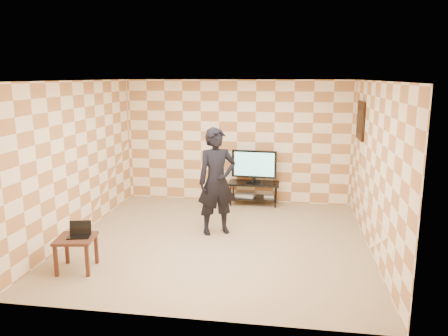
{
  "coord_description": "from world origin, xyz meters",
  "views": [
    {
      "loc": [
        1.17,
        -7.0,
        2.77
      ],
      "look_at": [
        0.0,
        0.6,
        1.15
      ],
      "focal_mm": 35.0,
      "sensor_mm": 36.0,
      "label": 1
    }
  ],
  "objects_px": {
    "tv": "(254,165)",
    "side_table": "(76,243)",
    "tv_stand": "(254,188)",
    "person": "(217,181)"
  },
  "relations": [
    {
      "from": "tv",
      "to": "side_table",
      "type": "bearing_deg",
      "value": -121.47
    },
    {
      "from": "tv",
      "to": "tv_stand",
      "type": "bearing_deg",
      "value": 94.38
    },
    {
      "from": "tv",
      "to": "side_table",
      "type": "xyz_separation_m",
      "value": [
        -2.26,
        -3.69,
        -0.48
      ]
    },
    {
      "from": "tv_stand",
      "to": "person",
      "type": "height_order",
      "value": "person"
    },
    {
      "from": "tv_stand",
      "to": "tv",
      "type": "relative_size",
      "value": 1.12
    },
    {
      "from": "tv_stand",
      "to": "tv",
      "type": "bearing_deg",
      "value": -85.62
    },
    {
      "from": "tv_stand",
      "to": "person",
      "type": "distance_m",
      "value": 2.02
    },
    {
      "from": "tv",
      "to": "person",
      "type": "height_order",
      "value": "person"
    },
    {
      "from": "person",
      "to": "tv",
      "type": "bearing_deg",
      "value": 47.3
    },
    {
      "from": "tv_stand",
      "to": "tv",
      "type": "height_order",
      "value": "tv"
    }
  ]
}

